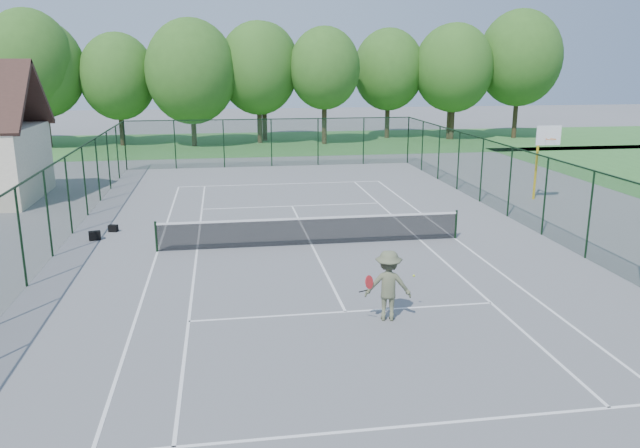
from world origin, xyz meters
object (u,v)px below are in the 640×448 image
(sports_bag_a, at_px, (95,236))
(tennis_player, at_px, (388,285))
(basketball_goal, at_px, (543,148))
(tennis_net, at_px, (311,230))

(sports_bag_a, height_order, tennis_player, tennis_player)
(basketball_goal, height_order, tennis_player, basketball_goal)
(tennis_player, bearing_deg, sports_bag_a, 135.02)
(basketball_goal, bearing_deg, tennis_net, -154.56)
(sports_bag_a, xyz_separation_m, tennis_player, (8.93, -8.92, 0.76))
(sports_bag_a, relative_size, tennis_player, 0.23)
(sports_bag_a, bearing_deg, basketball_goal, -4.73)
(basketball_goal, xyz_separation_m, sports_bag_a, (-19.76, -3.73, -2.40))
(tennis_net, relative_size, tennis_player, 5.98)
(sports_bag_a, bearing_deg, tennis_player, -60.40)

